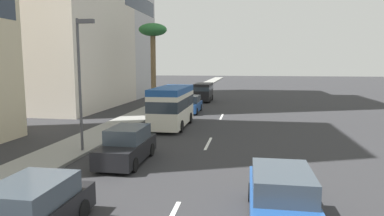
% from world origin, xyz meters
% --- Properties ---
extents(ground_plane, '(198.00, 198.00, 0.00)m').
position_xyz_m(ground_plane, '(31.50, 0.00, 0.00)').
color(ground_plane, '#2D2D30').
extents(sidewalk_right, '(162.00, 2.75, 0.15)m').
position_xyz_m(sidewalk_right, '(31.50, 7.34, 0.07)').
color(sidewalk_right, gray).
rests_on(sidewalk_right, ground_plane).
extents(lane_stripe_mid, '(3.20, 0.16, 0.01)m').
position_xyz_m(lane_stripe_mid, '(16.38, 0.00, 0.01)').
color(lane_stripe_mid, silver).
rests_on(lane_stripe_mid, ground_plane).
extents(lane_stripe_far, '(3.20, 0.16, 0.01)m').
position_xyz_m(lane_stripe_far, '(26.88, 0.00, 0.01)').
color(lane_stripe_far, silver).
rests_on(lane_stripe_far, ground_plane).
extents(car_lead, '(4.53, 1.90, 1.62)m').
position_xyz_m(car_lead, '(29.15, 3.26, 0.77)').
color(car_lead, '#1E478C').
rests_on(car_lead, ground_plane).
extents(car_second, '(4.30, 1.82, 1.69)m').
position_xyz_m(car_second, '(11.92, 3.40, 0.80)').
color(car_second, black).
rests_on(car_second, ground_plane).
extents(van_third, '(4.80, 2.05, 2.26)m').
position_xyz_m(van_third, '(39.07, 3.21, 1.30)').
color(van_third, black).
rests_on(van_third, ground_plane).
extents(minibus_fourth, '(6.46, 2.32, 2.99)m').
position_xyz_m(minibus_fourth, '(21.28, 3.28, 1.64)').
color(minibus_fourth, silver).
rests_on(minibus_fourth, ground_plane).
extents(car_fifth, '(4.50, 1.90, 1.66)m').
position_xyz_m(car_fifth, '(6.62, -3.29, 0.78)').
color(car_fifth, '#1E478C').
rests_on(car_fifth, ground_plane).
extents(car_sixth, '(4.33, 1.95, 1.56)m').
position_xyz_m(car_sixth, '(4.51, 3.49, 0.74)').
color(car_sixth, black).
rests_on(car_sixth, ground_plane).
extents(palm_tree, '(2.97, 2.97, 8.79)m').
position_xyz_m(palm_tree, '(32.37, 7.80, 7.58)').
color(palm_tree, brown).
rests_on(palm_tree, sidewalk_right).
extents(street_lamp, '(0.24, 0.97, 6.83)m').
position_xyz_m(street_lamp, '(13.17, 6.25, 4.36)').
color(street_lamp, '#4C4C51').
rests_on(street_lamp, sidewalk_right).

